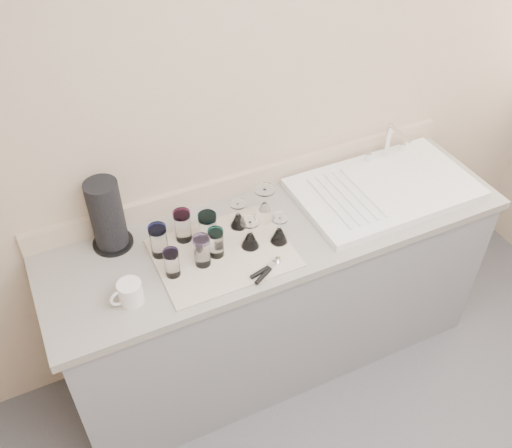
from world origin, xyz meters
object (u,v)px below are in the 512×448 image
goblet_back_left (238,218)px  tumbler_purple (208,226)px  tumbler_magenta (172,263)px  goblet_back_right (264,208)px  goblet_front_right (279,233)px  tumbler_blue (202,251)px  tumbler_lavender (216,243)px  paper_towel_roll (107,216)px  sink_unit (384,188)px  tumbler_teal (159,240)px  tumbler_extra (208,229)px  white_mug (130,293)px  tumbler_cyan (183,226)px  goblet_front_left (250,238)px  can_opener (266,270)px

goblet_back_left → tumbler_purple: bearing=-175.6°
tumbler_magenta → goblet_back_right: bearing=17.4°
goblet_front_right → tumbler_magenta: bearing=178.8°
tumbler_blue → tumbler_lavender: bearing=18.9°
goblet_back_left → paper_towel_roll: paper_towel_roll is taller
sink_unit → goblet_front_right: (-0.60, -0.10, 0.03)m
tumbler_lavender → goblet_back_right: 0.30m
tumbler_teal → paper_towel_roll: bearing=136.8°
tumbler_magenta → goblet_back_left: bearing=23.2°
tumbler_teal → tumbler_extra: 0.20m
sink_unit → paper_towel_roll: (-1.23, 0.19, 0.14)m
tumbler_blue → sink_unit: bearing=5.0°
goblet_front_right → goblet_back_right: bearing=86.9°
sink_unit → white_mug: bearing=-173.3°
sink_unit → tumbler_lavender: sink_unit is taller
tumbler_magenta → white_mug: 0.20m
tumbler_cyan → goblet_front_left: 0.28m
tumbler_extra → goblet_back_right: (0.28, 0.04, -0.02)m
goblet_back_left → can_opener: goblet_back_left is taller
tumbler_cyan → can_opener: size_ratio=0.98×
tumbler_blue → tumbler_lavender: 0.07m
sink_unit → goblet_front_left: bearing=-174.3°
tumbler_blue → goblet_back_right: (0.34, 0.14, -0.01)m
tumbler_teal → tumbler_magenta: tumbler_teal is taller
tumbler_extra → goblet_back_left: 0.16m
sink_unit → goblet_back_right: 0.59m
tumbler_magenta → can_opener: size_ratio=0.84×
tumbler_extra → paper_towel_roll: paper_towel_roll is taller
tumbler_blue → tumbler_extra: bearing=56.8°
tumbler_teal → tumbler_blue: size_ratio=1.06×
goblet_back_right → white_mug: goblet_back_right is taller
tumbler_purple → tumbler_extra: tumbler_extra is taller
goblet_front_left → goblet_front_right: (0.12, -0.03, -0.00)m
tumbler_cyan → white_mug: tumbler_cyan is taller
tumbler_teal → tumbler_magenta: size_ratio=1.18×
goblet_back_right → tumbler_magenta: bearing=-162.6°
tumbler_cyan → tumbler_blue: size_ratio=1.05×
sink_unit → can_opener: size_ratio=5.59×
tumbler_purple → goblet_back_right: size_ratio=0.79×
tumbler_lavender → goblet_back_left: tumbler_lavender is taller
white_mug → tumbler_blue: bearing=11.5°
tumbler_teal → white_mug: bearing=-133.5°
tumbler_magenta → paper_towel_roll: (-0.17, 0.28, 0.08)m
sink_unit → goblet_front_left: (-0.72, -0.07, 0.03)m
tumbler_purple → goblet_back_left: size_ratio=1.02×
tumbler_teal → tumbler_cyan: (0.12, 0.04, -0.00)m
goblet_back_right → goblet_front_right: goblet_back_right is taller
tumbler_magenta → goblet_back_left: goblet_back_left is taller
tumbler_extra → tumbler_cyan: bearing=140.9°
tumbler_magenta → goblet_front_left: goblet_front_left is taller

